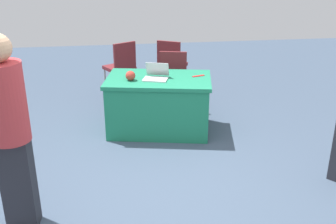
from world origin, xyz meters
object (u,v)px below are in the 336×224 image
(chair_tucked_left, at_px, (171,63))
(chair_tucked_right, at_px, (174,75))
(person_attendee_standing, at_px, (9,125))
(scissors_red, at_px, (198,76))
(table_foreground, at_px, (159,104))
(laptop_silver, at_px, (156,76))
(yarn_ball, at_px, (130,76))
(chair_near_front, at_px, (121,65))

(chair_tucked_left, xyz_separation_m, chair_tucked_right, (0.07, 0.74, 0.00))
(person_attendee_standing, distance_m, scissors_red, 2.83)
(person_attendee_standing, height_order, scissors_red, person_attendee_standing)
(table_foreground, relative_size, person_attendee_standing, 0.87)
(laptop_silver, relative_size, scissors_red, 2.18)
(table_foreground, distance_m, yarn_ball, 0.59)
(chair_near_front, distance_m, laptop_silver, 1.70)
(table_foreground, bearing_deg, chair_tucked_right, -111.31)
(person_attendee_standing, xyz_separation_m, scissors_red, (-2.05, -1.93, -0.23))
(chair_near_front, xyz_separation_m, scissors_red, (-1.02, 1.58, 0.23))
(chair_tucked_right, bearing_deg, chair_tucked_left, 98.81)
(chair_tucked_left, relative_size, person_attendee_standing, 0.52)
(table_foreground, height_order, person_attendee_standing, person_attendee_standing)
(chair_near_front, height_order, person_attendee_standing, person_attendee_standing)
(chair_near_front, xyz_separation_m, person_attendee_standing, (1.04, 3.51, 0.47))
(chair_tucked_right, bearing_deg, yarn_ball, -113.81)
(chair_near_front, xyz_separation_m, chair_tucked_left, (-0.88, -0.04, -0.01))
(chair_tucked_left, height_order, chair_tucked_right, same)
(scissors_red, bearing_deg, chair_tucked_left, -101.30)
(chair_near_front, distance_m, scissors_red, 1.89)
(person_attendee_standing, xyz_separation_m, yarn_ball, (-1.12, -1.87, -0.17))
(chair_tucked_right, relative_size, laptop_silver, 2.40)
(person_attendee_standing, relative_size, scissors_red, 9.97)
(chair_tucked_right, relative_size, person_attendee_standing, 0.52)
(laptop_silver, xyz_separation_m, yarn_ball, (0.34, 0.02, 0.03))
(chair_tucked_left, bearing_deg, yarn_ball, -87.11)
(chair_near_front, height_order, chair_tucked_left, chair_near_front)
(person_attendee_standing, relative_size, yarn_ball, 13.76)
(scissors_red, bearing_deg, yarn_ball, -12.52)
(scissors_red, bearing_deg, table_foreground, -15.80)
(chair_tucked_left, xyz_separation_m, yarn_ball, (0.79, 1.68, 0.30))
(table_foreground, height_order, chair_tucked_left, chair_tucked_left)
(chair_tucked_left, bearing_deg, laptop_silver, -77.02)
(table_foreground, distance_m, scissors_red, 0.68)
(person_attendee_standing, xyz_separation_m, laptop_silver, (-1.46, -1.89, -0.20))
(chair_near_front, height_order, chair_tucked_right, chair_near_front)
(person_attendee_standing, bearing_deg, scissors_red, 48.13)
(laptop_silver, bearing_deg, chair_tucked_right, -94.50)
(chair_tucked_left, relative_size, scissors_red, 5.23)
(table_foreground, bearing_deg, chair_tucked_left, -104.19)
(table_foreground, distance_m, person_attendee_standing, 2.52)
(chair_tucked_right, distance_m, person_attendee_standing, 3.40)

